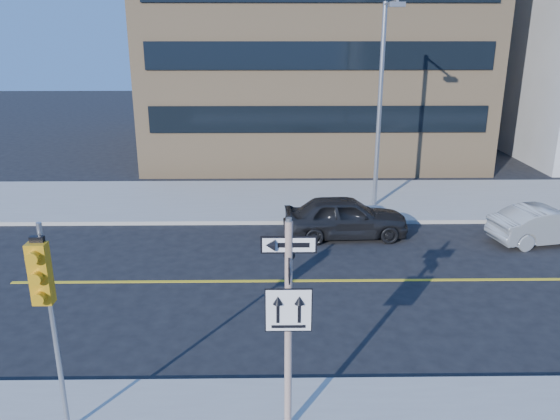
{
  "coord_description": "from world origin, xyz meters",
  "views": [
    {
      "loc": [
        -0.26,
        -10.76,
        7.04
      ],
      "look_at": [
        -0.05,
        4.0,
        2.23
      ],
      "focal_mm": 35.0,
      "sensor_mm": 36.0,
      "label": 1
    }
  ],
  "objects_px": {
    "sign_pole": "(288,317)",
    "streetlight_a": "(382,94)",
    "parked_car_a": "(345,217)",
    "parked_car_b": "(547,225)",
    "traffic_signal": "(44,291)"
  },
  "relations": [
    {
      "from": "sign_pole",
      "to": "streetlight_a",
      "type": "relative_size",
      "value": 0.51
    },
    {
      "from": "parked_car_b",
      "to": "traffic_signal",
      "type": "bearing_deg",
      "value": 114.71
    },
    {
      "from": "sign_pole",
      "to": "parked_car_b",
      "type": "height_order",
      "value": "sign_pole"
    },
    {
      "from": "sign_pole",
      "to": "parked_car_a",
      "type": "xyz_separation_m",
      "value": [
        2.35,
        10.21,
        -1.68
      ]
    },
    {
      "from": "traffic_signal",
      "to": "parked_car_b",
      "type": "relative_size",
      "value": 1.01
    },
    {
      "from": "parked_car_a",
      "to": "traffic_signal",
      "type": "bearing_deg",
      "value": 145.97
    },
    {
      "from": "parked_car_b",
      "to": "streetlight_a",
      "type": "distance_m",
      "value": 7.67
    },
    {
      "from": "parked_car_a",
      "to": "parked_car_b",
      "type": "relative_size",
      "value": 1.12
    },
    {
      "from": "sign_pole",
      "to": "parked_car_b",
      "type": "bearing_deg",
      "value": 45.73
    },
    {
      "from": "streetlight_a",
      "to": "parked_car_a",
      "type": "bearing_deg",
      "value": -118.34
    },
    {
      "from": "parked_car_a",
      "to": "streetlight_a",
      "type": "height_order",
      "value": "streetlight_a"
    },
    {
      "from": "sign_pole",
      "to": "streetlight_a",
      "type": "height_order",
      "value": "streetlight_a"
    },
    {
      "from": "traffic_signal",
      "to": "parked_car_a",
      "type": "bearing_deg",
      "value": 58.49
    },
    {
      "from": "parked_car_a",
      "to": "streetlight_a",
      "type": "relative_size",
      "value": 0.55
    },
    {
      "from": "sign_pole",
      "to": "traffic_signal",
      "type": "height_order",
      "value": "sign_pole"
    }
  ]
}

